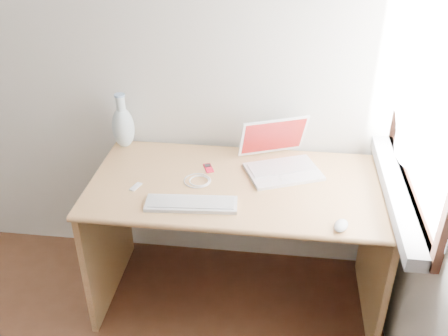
# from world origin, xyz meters

# --- Properties ---
(back_wall) EXTENTS (3.50, 0.04, 2.60)m
(back_wall) POSITION_xyz_m (0.00, 1.75, 1.30)
(back_wall) COLOR silver
(back_wall) RESTS_ON floor
(window) EXTENTS (0.11, 0.99, 1.10)m
(window) POSITION_xyz_m (1.72, 1.30, 1.28)
(window) COLOR white
(window) RESTS_ON right_wall
(desk) EXTENTS (1.37, 0.69, 0.72)m
(desk) POSITION_xyz_m (1.00, 1.46, 0.52)
(desk) COLOR tan
(desk) RESTS_ON floor
(laptop) EXTENTS (0.40, 0.39, 0.23)m
(laptop) POSITION_xyz_m (1.21, 1.54, 0.78)
(laptop) COLOR white
(laptop) RESTS_ON desk
(external_keyboard) EXTENTS (0.40, 0.15, 0.02)m
(external_keyboard) POSITION_xyz_m (0.82, 1.17, 0.73)
(external_keyboard) COLOR white
(external_keyboard) RESTS_ON desk
(mouse) EXTENTS (0.08, 0.10, 0.03)m
(mouse) POSITION_xyz_m (1.45, 1.09, 0.74)
(mouse) COLOR white
(mouse) RESTS_ON desk
(ipod) EXTENTS (0.06, 0.09, 0.01)m
(ipod) POSITION_xyz_m (0.85, 1.49, 0.73)
(ipod) COLOR red
(ipod) RESTS_ON desk
(cable_coil) EXTENTS (0.15, 0.15, 0.01)m
(cable_coil) POSITION_xyz_m (0.81, 1.37, 0.73)
(cable_coil) COLOR white
(cable_coil) RESTS_ON desk
(remote) EXTENTS (0.05, 0.07, 0.01)m
(remote) POSITION_xyz_m (0.54, 1.29, 0.73)
(remote) COLOR white
(remote) RESTS_ON desk
(vase) EXTENTS (0.11, 0.11, 0.29)m
(vase) POSITION_xyz_m (0.38, 1.66, 0.84)
(vase) COLOR silver
(vase) RESTS_ON desk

